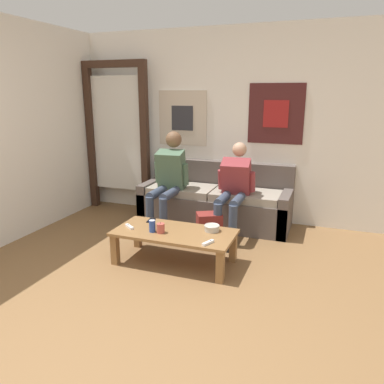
% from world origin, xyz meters
% --- Properties ---
extents(ground_plane, '(18.00, 18.00, 0.00)m').
position_xyz_m(ground_plane, '(0.00, 0.00, 0.00)').
color(ground_plane, brown).
extents(wall_back, '(10.00, 0.07, 2.55)m').
position_xyz_m(wall_back, '(-0.00, 2.93, 1.28)').
color(wall_back, white).
rests_on(wall_back, ground_plane).
extents(door_frame, '(1.00, 0.10, 2.15)m').
position_xyz_m(door_frame, '(-1.71, 2.71, 1.20)').
color(door_frame, '#382319').
rests_on(door_frame, ground_plane).
extents(couch, '(1.98, 0.71, 0.80)m').
position_xyz_m(couch, '(-0.16, 2.58, 0.28)').
color(couch, '#564C47').
rests_on(couch, ground_plane).
extents(coffee_table, '(1.23, 0.59, 0.35)m').
position_xyz_m(coffee_table, '(-0.20, 1.25, 0.29)').
color(coffee_table, olive).
rests_on(coffee_table, ground_plane).
extents(person_seated_adult, '(0.47, 0.86, 1.23)m').
position_xyz_m(person_seated_adult, '(-0.69, 2.22, 0.67)').
color(person_seated_adult, '#384256').
rests_on(person_seated_adult, ground_plane).
extents(person_seated_teen, '(0.47, 0.88, 1.12)m').
position_xyz_m(person_seated_teen, '(0.17, 2.22, 0.61)').
color(person_seated_teen, '#384256').
rests_on(person_seated_teen, ground_plane).
extents(backpack, '(0.35, 0.32, 0.37)m').
position_xyz_m(backpack, '(-0.02, 1.87, 0.17)').
color(backpack, maroon).
rests_on(backpack, ground_plane).
extents(ceramic_bowl, '(0.16, 0.16, 0.07)m').
position_xyz_m(ceramic_bowl, '(0.16, 1.39, 0.39)').
color(ceramic_bowl, '#B7B2A8').
rests_on(ceramic_bowl, coffee_table).
extents(pillar_candle, '(0.08, 0.08, 0.11)m').
position_xyz_m(pillar_candle, '(-0.31, 1.16, 0.40)').
color(pillar_candle, '#B24C42').
rests_on(pillar_candle, coffee_table).
extents(drink_can_blue, '(0.07, 0.07, 0.12)m').
position_xyz_m(drink_can_blue, '(-0.40, 1.16, 0.41)').
color(drink_can_blue, '#28479E').
rests_on(drink_can_blue, coffee_table).
extents(game_controller_near_left, '(0.09, 0.15, 0.03)m').
position_xyz_m(game_controller_near_left, '(0.23, 1.06, 0.36)').
color(game_controller_near_left, white).
rests_on(game_controller_near_left, coffee_table).
extents(game_controller_near_right, '(0.14, 0.11, 0.03)m').
position_xyz_m(game_controller_near_right, '(-0.68, 1.18, 0.36)').
color(game_controller_near_right, white).
rests_on(game_controller_near_right, coffee_table).
extents(cell_phone, '(0.08, 0.14, 0.01)m').
position_xyz_m(cell_phone, '(-0.56, 1.45, 0.35)').
color(cell_phone, black).
rests_on(cell_phone, coffee_table).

